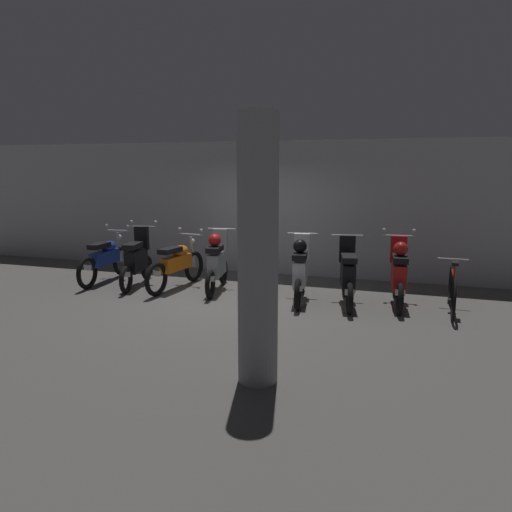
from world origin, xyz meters
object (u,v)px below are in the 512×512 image
at_px(motorbike_slot_7, 399,273).
at_px(motorbike_slot_2, 177,264).
at_px(motorbike_slot_1, 137,260).
at_px(motorbike_slot_5, 300,270).
at_px(support_pillar, 258,252).
at_px(motorbike_slot_0, 106,258).
at_px(motorbike_slot_6, 348,275).
at_px(motorbike_slot_3, 217,262).
at_px(bicycle, 452,290).
at_px(motorbike_slot_4, 258,267).

bearing_deg(motorbike_slot_7, motorbike_slot_2, -178.85).
xyz_separation_m(motorbike_slot_1, motorbike_slot_5, (3.38, -0.09, 0.04)).
xyz_separation_m(motorbike_slot_2, support_pillar, (2.77, -3.54, 0.98)).
relative_size(motorbike_slot_0, motorbike_slot_7, 1.16).
bearing_deg(motorbike_slot_0, motorbike_slot_6, -2.41).
height_order(motorbike_slot_3, support_pillar, support_pillar).
bearing_deg(motorbike_slot_6, motorbike_slot_1, 178.94).
bearing_deg(motorbike_slot_1, motorbike_slot_3, 4.01).
bearing_deg(motorbike_slot_1, motorbike_slot_0, 170.87).
distance_m(motorbike_slot_1, motorbike_slot_2, 0.86).
xyz_separation_m(motorbike_slot_0, motorbike_slot_3, (2.53, -0.02, 0.07)).
bearing_deg(support_pillar, bicycle, 56.33).
bearing_deg(motorbike_slot_4, motorbike_slot_5, -11.54).
bearing_deg(motorbike_slot_3, support_pillar, -61.71).
height_order(motorbike_slot_1, motorbike_slot_5, motorbike_slot_1).
height_order(motorbike_slot_0, bicycle, motorbike_slot_0).
distance_m(motorbike_slot_5, bicycle, 2.57).
height_order(motorbike_slot_0, motorbike_slot_3, motorbike_slot_3).
xyz_separation_m(motorbike_slot_5, motorbike_slot_7, (1.69, 0.23, 0.00)).
relative_size(motorbike_slot_2, motorbike_slot_5, 1.16).
xyz_separation_m(motorbike_slot_1, motorbike_slot_7, (5.07, 0.14, 0.04)).
distance_m(motorbike_slot_4, bicycle, 3.40).
bearing_deg(motorbike_slot_0, motorbike_slot_1, -9.13).
distance_m(motorbike_slot_0, motorbike_slot_7, 5.91).
distance_m(motorbike_slot_2, bicycle, 5.08).
relative_size(motorbike_slot_0, motorbike_slot_6, 1.17).
xyz_separation_m(motorbike_slot_6, motorbike_slot_7, (0.85, 0.22, 0.04)).
distance_m(motorbike_slot_0, support_pillar, 5.83).
distance_m(motorbike_slot_7, bicycle, 0.91).
distance_m(motorbike_slot_0, motorbike_slot_1, 0.85).
height_order(motorbike_slot_2, motorbike_slot_6, motorbike_slot_6).
height_order(motorbike_slot_0, motorbike_slot_5, motorbike_slot_5).
relative_size(motorbike_slot_1, motorbike_slot_2, 0.86).
bearing_deg(motorbike_slot_2, motorbike_slot_6, -2.32).
bearing_deg(motorbike_slot_3, motorbike_slot_7, 0.41).
xyz_separation_m(motorbike_slot_7, bicycle, (0.87, -0.16, -0.21)).
bearing_deg(motorbike_slot_1, motorbike_slot_6, -1.06).
xyz_separation_m(motorbike_slot_0, motorbike_slot_5, (4.22, -0.22, 0.07)).
bearing_deg(motorbike_slot_6, bicycle, 2.08).
distance_m(bicycle, support_pillar, 4.31).
bearing_deg(motorbike_slot_4, motorbike_slot_7, 1.31).
bearing_deg(motorbike_slot_2, motorbike_slot_5, -3.30).
bearing_deg(support_pillar, motorbike_slot_5, 94.19).
bearing_deg(motorbike_slot_1, motorbike_slot_7, 1.61).
height_order(motorbike_slot_4, bicycle, motorbike_slot_4).
relative_size(motorbike_slot_2, motorbike_slot_4, 1.16).
bearing_deg(motorbike_slot_5, support_pillar, -85.81).
bearing_deg(motorbike_slot_6, motorbike_slot_4, 174.47).
bearing_deg(motorbike_slot_1, motorbike_slot_5, -1.47).
distance_m(motorbike_slot_0, motorbike_slot_6, 5.06).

